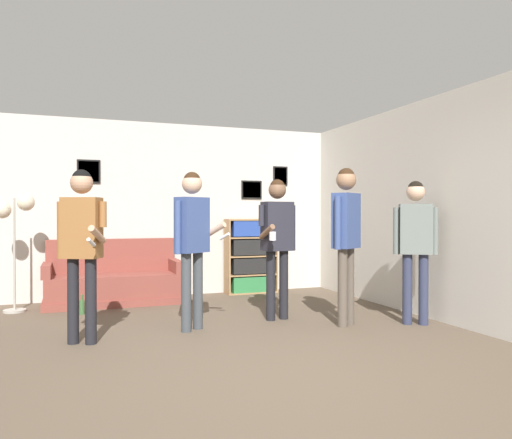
{
  "coord_description": "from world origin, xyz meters",
  "views": [
    {
      "loc": [
        -1.49,
        -3.36,
        1.27
      ],
      "look_at": [
        0.57,
        2.22,
        1.21
      ],
      "focal_mm": 35.0,
      "sensor_mm": 36.0,
      "label": 1
    }
  ],
  "objects_px": {
    "person_player_foreground_left": "(82,236)",
    "bookshelf": "(251,256)",
    "couch": "(114,282)",
    "person_spectator_near_bookshelf": "(346,227)",
    "bottle_on_floor": "(82,307)",
    "person_spectator_far_right": "(415,237)",
    "person_watcher_holding_cup": "(277,233)",
    "person_player_foreground_center": "(192,232)",
    "floor_lamp": "(14,219)"
  },
  "relations": [
    {
      "from": "person_player_foreground_center",
      "to": "bookshelf",
      "type": "bearing_deg",
      "value": 56.44
    },
    {
      "from": "person_spectator_near_bookshelf",
      "to": "person_watcher_holding_cup",
      "type": "bearing_deg",
      "value": 137.8
    },
    {
      "from": "person_watcher_holding_cup",
      "to": "person_spectator_near_bookshelf",
      "type": "relative_size",
      "value": 0.94
    },
    {
      "from": "person_player_foreground_center",
      "to": "person_spectator_near_bookshelf",
      "type": "height_order",
      "value": "person_spectator_near_bookshelf"
    },
    {
      "from": "couch",
      "to": "bookshelf",
      "type": "relative_size",
      "value": 1.57
    },
    {
      "from": "couch",
      "to": "bottle_on_floor",
      "type": "distance_m",
      "value": 0.85
    },
    {
      "from": "floor_lamp",
      "to": "person_player_foreground_center",
      "type": "height_order",
      "value": "person_player_foreground_center"
    },
    {
      "from": "bookshelf",
      "to": "person_player_foreground_center",
      "type": "bearing_deg",
      "value": -123.56
    },
    {
      "from": "person_player_foreground_center",
      "to": "person_spectator_near_bookshelf",
      "type": "bearing_deg",
      "value": -12.18
    },
    {
      "from": "person_spectator_far_right",
      "to": "person_watcher_holding_cup",
      "type": "bearing_deg",
      "value": 150.14
    },
    {
      "from": "person_watcher_holding_cup",
      "to": "person_player_foreground_center",
      "type": "bearing_deg",
      "value": -170.06
    },
    {
      "from": "couch",
      "to": "person_spectator_far_right",
      "type": "xyz_separation_m",
      "value": [
        3.16,
        -2.66,
        0.72
      ]
    },
    {
      "from": "person_watcher_holding_cup",
      "to": "person_spectator_near_bookshelf",
      "type": "distance_m",
      "value": 0.84
    },
    {
      "from": "bookshelf",
      "to": "bottle_on_floor",
      "type": "relative_size",
      "value": 4.76
    },
    {
      "from": "bookshelf",
      "to": "person_player_foreground_left",
      "type": "distance_m",
      "value": 3.62
    },
    {
      "from": "bottle_on_floor",
      "to": "person_spectator_near_bookshelf",
      "type": "bearing_deg",
      "value": -31.39
    },
    {
      "from": "floor_lamp",
      "to": "bottle_on_floor",
      "type": "relative_size",
      "value": 6.11
    },
    {
      "from": "person_player_foreground_center",
      "to": "person_spectator_near_bookshelf",
      "type": "relative_size",
      "value": 0.96
    },
    {
      "from": "person_spectator_far_right",
      "to": "bottle_on_floor",
      "type": "bearing_deg",
      "value": 151.39
    },
    {
      "from": "bottle_on_floor",
      "to": "bookshelf",
      "type": "bearing_deg",
      "value": 18.87
    },
    {
      "from": "person_player_foreground_left",
      "to": "bottle_on_floor",
      "type": "relative_size",
      "value": 6.8
    },
    {
      "from": "person_player_foreground_left",
      "to": "bookshelf",
      "type": "bearing_deg",
      "value": 42.69
    },
    {
      "from": "person_player_foreground_left",
      "to": "person_watcher_holding_cup",
      "type": "relative_size",
      "value": 1.01
    },
    {
      "from": "bookshelf",
      "to": "bottle_on_floor",
      "type": "height_order",
      "value": "bookshelf"
    },
    {
      "from": "person_player_foreground_left",
      "to": "bottle_on_floor",
      "type": "distance_m",
      "value": 1.82
    },
    {
      "from": "couch",
      "to": "person_watcher_holding_cup",
      "type": "xyz_separation_m",
      "value": [
        1.77,
        -1.86,
        0.75
      ]
    },
    {
      "from": "bookshelf",
      "to": "person_player_foreground_center",
      "type": "distance_m",
      "value": 2.74
    },
    {
      "from": "person_watcher_holding_cup",
      "to": "person_spectator_near_bookshelf",
      "type": "xyz_separation_m",
      "value": [
        0.62,
        -0.56,
        0.08
      ]
    },
    {
      "from": "couch",
      "to": "person_watcher_holding_cup",
      "type": "distance_m",
      "value": 2.68
    },
    {
      "from": "person_spectator_near_bookshelf",
      "to": "person_spectator_far_right",
      "type": "bearing_deg",
      "value": -17.16
    },
    {
      "from": "couch",
      "to": "bookshelf",
      "type": "bearing_deg",
      "value": 5.12
    },
    {
      "from": "person_player_foreground_left",
      "to": "person_player_foreground_center",
      "type": "relative_size",
      "value": 0.99
    },
    {
      "from": "person_player_foreground_center",
      "to": "bottle_on_floor",
      "type": "bearing_deg",
      "value": 129.5
    },
    {
      "from": "floor_lamp",
      "to": "person_player_foreground_center",
      "type": "bearing_deg",
      "value": -43.2
    },
    {
      "from": "person_watcher_holding_cup",
      "to": "person_spectator_far_right",
      "type": "distance_m",
      "value": 1.61
    },
    {
      "from": "bookshelf",
      "to": "floor_lamp",
      "type": "distance_m",
      "value": 3.52
    },
    {
      "from": "person_spectator_far_right",
      "to": "bottle_on_floor",
      "type": "xyz_separation_m",
      "value": [
        -3.6,
        1.97,
        -0.92
      ]
    },
    {
      "from": "couch",
      "to": "person_spectator_far_right",
      "type": "distance_m",
      "value": 4.2
    },
    {
      "from": "bottle_on_floor",
      "to": "person_player_foreground_center",
      "type": "bearing_deg",
      "value": -50.5
    },
    {
      "from": "person_player_foreground_left",
      "to": "person_spectator_near_bookshelf",
      "type": "relative_size",
      "value": 0.95
    },
    {
      "from": "person_player_foreground_left",
      "to": "person_spectator_far_right",
      "type": "height_order",
      "value": "person_player_foreground_left"
    },
    {
      "from": "couch",
      "to": "person_spectator_far_right",
      "type": "bearing_deg",
      "value": -40.12
    },
    {
      "from": "person_player_foreground_center",
      "to": "bottle_on_floor",
      "type": "height_order",
      "value": "person_player_foreground_center"
    },
    {
      "from": "couch",
      "to": "floor_lamp",
      "type": "xyz_separation_m",
      "value": [
        -1.26,
        -0.23,
        0.92
      ]
    },
    {
      "from": "floor_lamp",
      "to": "person_watcher_holding_cup",
      "type": "relative_size",
      "value": 0.91
    },
    {
      "from": "couch",
      "to": "person_spectator_near_bookshelf",
      "type": "xyz_separation_m",
      "value": [
        2.39,
        -2.42,
        0.83
      ]
    },
    {
      "from": "person_spectator_far_right",
      "to": "floor_lamp",
      "type": "bearing_deg",
      "value": 151.22
    },
    {
      "from": "person_spectator_near_bookshelf",
      "to": "bottle_on_floor",
      "type": "xyz_separation_m",
      "value": [
        -2.83,
        1.73,
        -1.03
      ]
    },
    {
      "from": "floor_lamp",
      "to": "person_spectator_near_bookshelf",
      "type": "relative_size",
      "value": 0.85
    },
    {
      "from": "couch",
      "to": "floor_lamp",
      "type": "bearing_deg",
      "value": -169.57
    }
  ]
}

